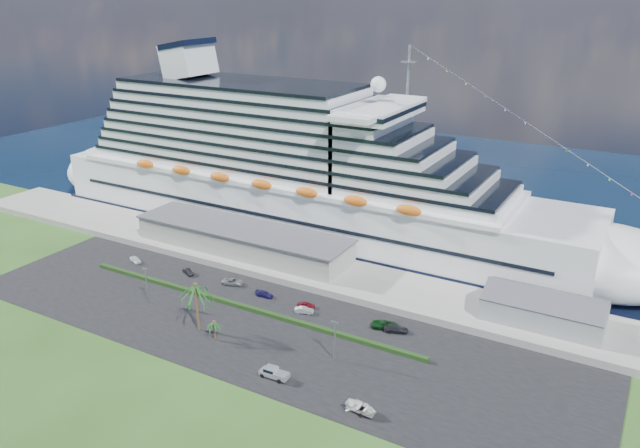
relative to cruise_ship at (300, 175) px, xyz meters
The scene contains 22 objects.
ground 69.56m from the cruise_ship, 71.40° to the right, with size 420.00×420.00×0.00m, color #274B19.
asphalt_lot 59.58m from the cruise_ship, 67.89° to the right, with size 140.00×38.00×0.12m, color black.
wharf 35.90m from the cruise_ship, 48.10° to the right, with size 240.00×20.00×1.80m, color gray.
water 71.40m from the cruise_ship, 71.93° to the left, with size 420.00×160.00×0.02m, color black.
cruise_ship is the anchor object (origin of this frame).
terminal_building 26.92m from the cruise_ship, 98.22° to the right, with size 61.00×15.00×6.30m.
port_shed 78.32m from the cruise_ship, 18.08° to the right, with size 24.00×12.31×7.37m.
hedge 52.41m from the cruise_ship, 74.26° to the right, with size 88.00×1.10×0.90m, color black.
lamp_post_left 57.50m from the cruise_ship, 96.59° to the right, with size 1.60×0.35×8.27m.
lamp_post_right 70.64m from the cruise_ship, 53.44° to the right, with size 1.60×0.35×8.27m.
palm_tall 61.56m from the cruise_ship, 79.12° to the right, with size 8.82×8.82×11.13m.
palm_short 65.13m from the cruise_ship, 74.52° to the right, with size 3.53×3.53×4.56m.
parked_car_0 50.96m from the cruise_ship, 121.18° to the right, with size 1.67×4.15×1.41m, color white.
parked_car_1 44.19m from the cruise_ship, 101.60° to the right, with size 1.35×3.88×1.28m, color black.
parked_car_2 42.84m from the cruise_ship, 82.93° to the right, with size 2.40×5.21×1.45m, color gray.
parked_car_3 46.47m from the cruise_ship, 69.82° to the right, with size 1.76×4.34×1.26m, color #1D1753.
parked_car_4 51.02m from the cruise_ship, 57.28° to the right, with size 1.58×3.92×1.34m, color maroon.
parked_car_5 53.28m from the cruise_ship, 57.93° to the right, with size 1.46×4.17×1.38m, color #9DA0A4.
parked_car_6 62.52m from the cruise_ship, 41.78° to the right, with size 2.63×5.70×1.58m, color #0E3914.
parked_car_7 64.65m from the cruise_ship, 40.39° to the right, with size 2.05×5.05×1.47m, color black.
pickup_truck 76.74m from the cruise_ship, 62.50° to the right, with size 5.72×2.30×1.99m.
boat_trailer 87.53m from the cruise_ship, 52.06° to the right, with size 6.40×4.28×1.82m.
Camera 1 is at (68.18, -82.41, 66.59)m, focal length 35.00 mm.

